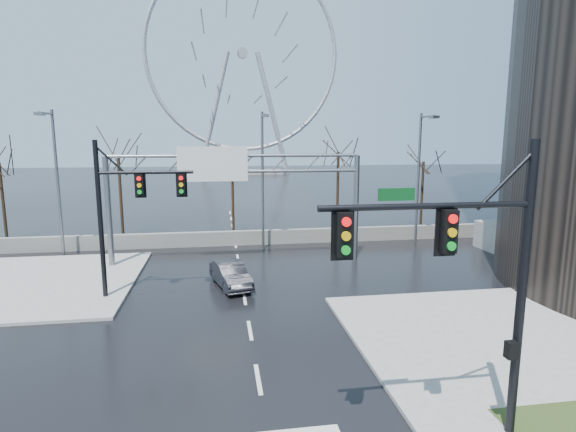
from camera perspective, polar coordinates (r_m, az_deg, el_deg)
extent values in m
plane|color=black|center=(16.16, -3.81, -19.96)|extent=(260.00, 260.00, 0.00)
cube|color=gray|center=(21.05, 24.74, -13.36)|extent=(12.00, 10.00, 0.15)
cube|color=gray|center=(28.92, -28.56, -7.46)|extent=(10.00, 12.00, 0.15)
cube|color=slate|center=(34.84, -6.70, -2.79)|extent=(52.00, 0.50, 1.10)
cylinder|color=black|center=(13.21, 27.50, -8.98)|extent=(0.24, 0.24, 8.00)
cylinder|color=black|center=(11.28, 17.31, 1.20)|extent=(5.40, 0.16, 0.16)
cube|color=black|center=(11.48, 19.74, -1.84)|extent=(0.35, 0.28, 1.05)
cube|color=black|center=(10.50, 7.14, -2.37)|extent=(0.35, 0.28, 1.05)
cylinder|color=black|center=(24.08, -22.72, -0.65)|extent=(0.24, 0.24, 8.00)
cylinder|color=black|center=(23.35, -17.59, 5.28)|extent=(4.60, 0.16, 0.16)
cube|color=black|center=(23.29, -18.31, 3.76)|extent=(0.35, 0.28, 1.05)
cube|color=black|center=(23.05, -13.39, 3.92)|extent=(0.35, 0.28, 1.05)
cylinder|color=slate|center=(30.15, -21.81, 0.36)|extent=(0.36, 0.36, 7.00)
cylinder|color=slate|center=(30.75, 8.62, 1.11)|extent=(0.36, 0.36, 7.00)
cylinder|color=slate|center=(29.06, -6.57, 7.60)|extent=(16.00, 0.20, 0.20)
cylinder|color=slate|center=(29.11, -6.54, 5.63)|extent=(16.00, 0.20, 0.20)
cube|color=#084317|center=(28.91, -9.53, 6.53)|extent=(4.20, 0.10, 2.00)
cube|color=silver|center=(28.85, -9.53, 6.52)|extent=(4.40, 0.02, 2.20)
cylinder|color=slate|center=(34.41, -27.18, 3.57)|extent=(0.20, 0.20, 10.00)
cylinder|color=slate|center=(33.29, -28.41, 11.43)|extent=(0.12, 2.20, 0.12)
cube|color=slate|center=(32.34, -28.99, 11.29)|extent=(0.50, 0.70, 0.18)
cylinder|color=slate|center=(32.81, -3.25, 4.36)|extent=(0.20, 0.20, 10.00)
cylinder|color=slate|center=(31.63, -3.13, 12.69)|extent=(0.12, 2.20, 0.12)
cube|color=slate|center=(30.63, -2.94, 12.61)|extent=(0.50, 0.70, 0.18)
cylinder|color=slate|center=(36.00, 16.19, 4.46)|extent=(0.20, 0.20, 10.00)
cylinder|color=slate|center=(34.92, 17.32, 11.99)|extent=(0.12, 2.20, 0.12)
cube|color=slate|center=(34.02, 18.07, 11.86)|extent=(0.50, 0.70, 0.18)
cylinder|color=black|center=(41.87, -32.45, 1.46)|extent=(0.24, 0.24, 6.30)
cylinder|color=black|center=(38.61, -20.46, 2.13)|extent=(0.24, 0.24, 6.75)
cylinder|color=black|center=(38.86, -7.02, 2.04)|extent=(0.24, 0.24, 5.85)
cylinder|color=black|center=(39.12, 6.32, 2.96)|extent=(0.24, 0.24, 7.02)
cylinder|color=black|center=(42.41, 16.64, 2.52)|extent=(0.24, 0.24, 6.12)
cube|color=gray|center=(109.45, -5.56, 5.59)|extent=(18.00, 6.00, 1.00)
torus|color=#B2B2B7|center=(111.02, -5.80, 19.90)|extent=(45.00, 1.00, 45.00)
cylinder|color=#B2B2B7|center=(111.02, -5.80, 19.90)|extent=(2.40, 1.50, 2.40)
cylinder|color=#B2B2B7|center=(109.19, -9.44, 12.59)|extent=(8.28, 1.20, 28.82)
cylinder|color=#B2B2B7|center=(109.98, -1.94, 12.69)|extent=(8.28, 1.20, 28.82)
imported|color=black|center=(25.11, -7.30, -7.39)|extent=(2.44, 4.31, 1.34)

